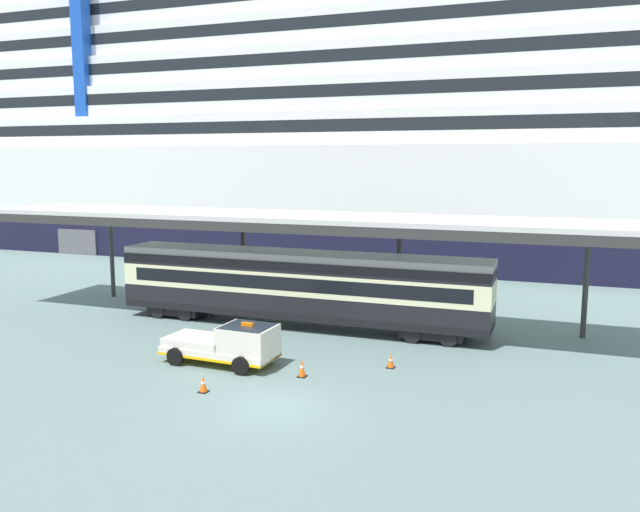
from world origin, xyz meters
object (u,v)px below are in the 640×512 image
object	(u,v)px
service_truck	(230,343)
dockside_crane	(86,69)
traffic_cone_mid	(391,361)
cruise_ship	(338,118)
traffic_cone_near	(203,384)
train_carriage	(299,285)
traffic_cone_far	(302,368)

from	to	relation	value
service_truck	dockside_crane	xyz separation A→B (m)	(-29.35, 27.10, 16.58)
traffic_cone_mid	cruise_ship	bearing A→B (deg)	111.98
cruise_ship	traffic_cone_mid	distance (m)	41.50
cruise_ship	dockside_crane	distance (m)	24.70
traffic_cone_near	traffic_cone_mid	distance (m)	8.25
train_carriage	traffic_cone_far	xyz separation A→B (m)	(3.22, -7.67, -1.92)
cruise_ship	train_carriage	bearing A→B (deg)	-75.14
train_carriage	traffic_cone_near	size ratio (longest dim) A/B	30.50
dockside_crane	train_carriage	bearing A→B (deg)	-33.69
train_carriage	traffic_cone_mid	world-z (taller)	train_carriage
service_truck	dockside_crane	bearing A→B (deg)	137.28
traffic_cone_far	dockside_crane	bearing A→B (deg)	140.17
traffic_cone_near	traffic_cone_far	bearing A→B (deg)	45.19
train_carriage	traffic_cone_near	xyz separation A→B (m)	(0.24, -10.67, -1.97)
cruise_ship	traffic_cone_near	size ratio (longest dim) A/B	204.97
cruise_ship	traffic_cone_far	world-z (taller)	cruise_ship
cruise_ship	dockside_crane	size ratio (longest dim) A/B	2.54
cruise_ship	traffic_cone_mid	xyz separation A→B (m)	(14.76, -36.56, -12.95)
service_truck	traffic_cone_mid	xyz separation A→B (m)	(6.84, 2.04, -0.68)
traffic_cone_near	traffic_cone_far	world-z (taller)	traffic_cone_far
traffic_cone_near	dockside_crane	world-z (taller)	dockside_crane
train_carriage	cruise_ship	bearing A→B (deg)	104.86
traffic_cone_near	dockside_crane	xyz separation A→B (m)	(-29.99, 30.50, 17.24)
train_carriage	traffic_cone_far	size ratio (longest dim) A/B	26.62
traffic_cone_near	train_carriage	bearing A→B (deg)	91.31
cruise_ship	service_truck	bearing A→B (deg)	-78.40
dockside_crane	cruise_ship	bearing A→B (deg)	28.23
cruise_ship	traffic_cone_near	world-z (taller)	cruise_ship
traffic_cone_mid	train_carriage	bearing A→B (deg)	140.94
traffic_cone_far	dockside_crane	world-z (taller)	dockside_crane
traffic_cone_far	dockside_crane	distance (m)	46.25
service_truck	cruise_ship	bearing A→B (deg)	101.60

